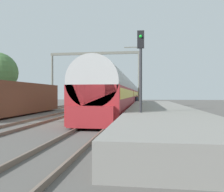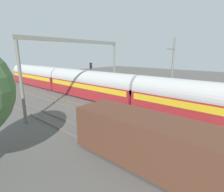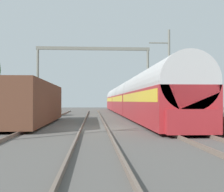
# 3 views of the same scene
# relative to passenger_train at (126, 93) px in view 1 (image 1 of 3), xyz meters

# --- Properties ---
(ground) EXTENTS (120.00, 120.00, 0.00)m
(ground) POSITION_rel_passenger_train_xyz_m (-4.32, -19.49, -1.97)
(ground) COLOR #55524F
(track_west) EXTENTS (1.52, 60.00, 0.16)m
(track_west) POSITION_rel_passenger_train_xyz_m (-4.32, -19.49, -1.89)
(track_west) COLOR #6B5C50
(track_west) RESTS_ON ground
(track_east) EXTENTS (1.52, 60.00, 0.16)m
(track_east) POSITION_rel_passenger_train_xyz_m (0.00, -19.49, -1.89)
(track_east) COLOR #6B5C50
(track_east) RESTS_ON ground
(platform) EXTENTS (4.40, 28.00, 0.90)m
(platform) POSITION_rel_passenger_train_xyz_m (3.82, -17.49, -1.52)
(platform) COLOR gray
(platform) RESTS_ON ground
(passenger_train) EXTENTS (2.93, 49.20, 3.82)m
(passenger_train) POSITION_rel_passenger_train_xyz_m (0.00, 0.00, 0.00)
(passenger_train) COLOR maroon
(passenger_train) RESTS_ON ground
(freight_car) EXTENTS (2.80, 13.00, 2.70)m
(freight_car) POSITION_rel_passenger_train_xyz_m (-8.64, -16.31, -0.50)
(freight_car) COLOR #563323
(freight_car) RESTS_ON ground
(person_crossing) EXTENTS (0.41, 0.47, 1.73)m
(person_crossing) POSITION_rel_passenger_train_xyz_m (1.71, -3.76, -0.94)
(person_crossing) COLOR #3A3A3A
(person_crossing) RESTS_ON ground
(railway_signal_near) EXTENTS (0.36, 0.30, 5.17)m
(railway_signal_near) POSITION_rel_passenger_train_xyz_m (2.51, -23.75, 1.33)
(railway_signal_near) COLOR #2D2D33
(railway_signal_near) RESTS_ON ground
(railway_signal_far) EXTENTS (0.36, 0.30, 4.96)m
(railway_signal_far) POSITION_rel_passenger_train_xyz_m (1.92, 1.84, 1.21)
(railway_signal_far) COLOR #2D2D33
(railway_signal_far) RESTS_ON ground
(catenary_gantry) EXTENTS (13.04, 0.28, 7.86)m
(catenary_gantry) POSITION_rel_passenger_train_xyz_m (-4.32, -2.91, 3.70)
(catenary_gantry) COLOR slate
(catenary_gantry) RESTS_ON ground
(catenary_pole_east_mid) EXTENTS (1.90, 0.20, 8.00)m
(catenary_pole_east_mid) POSITION_rel_passenger_train_xyz_m (2.35, -11.11, 2.18)
(catenary_pole_east_mid) COLOR slate
(catenary_pole_east_mid) RESTS_ON ground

